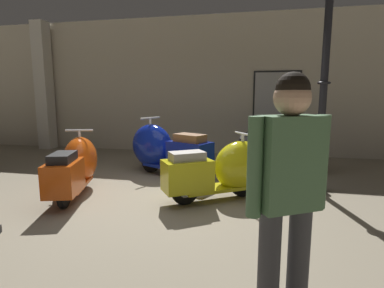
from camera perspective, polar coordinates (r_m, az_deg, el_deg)
ground_plane at (r=4.38m, az=-6.27°, el=-10.98°), size 60.00×60.00×0.00m
showroom_back_wall at (r=8.05m, az=1.64°, el=10.76°), size 18.00×0.63×3.47m
scooter_0 at (r=5.01m, az=-20.80°, el=-3.74°), size 0.89×1.63×0.96m
scooter_1 at (r=5.77m, az=-5.48°, el=-0.98°), size 1.81×1.24×1.08m
scooter_2 at (r=4.45m, az=6.15°, el=-4.75°), size 1.56×1.25×0.96m
scooter_3 at (r=5.90m, az=14.82°, el=-1.26°), size 1.74×1.04×1.03m
lamppost at (r=5.04m, az=23.60°, el=13.73°), size 0.34×0.34×3.23m
visitor_0 at (r=1.97m, az=17.39°, el=-7.69°), size 0.49×0.39×1.63m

